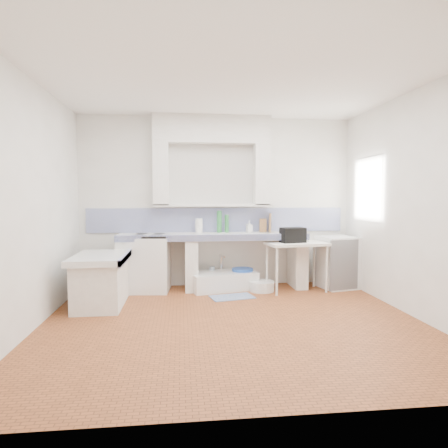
{
  "coord_description": "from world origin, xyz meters",
  "views": [
    {
      "loc": [
        -0.61,
        -4.47,
        1.49
      ],
      "look_at": [
        0.0,
        1.0,
        1.1
      ],
      "focal_mm": 31.12,
      "sensor_mm": 36.0,
      "label": 1
    }
  ],
  "objects": [
    {
      "name": "floor",
      "position": [
        0.0,
        0.0,
        0.0
      ],
      "size": [
        4.5,
        4.5,
        0.0
      ],
      "primitive_type": "plane",
      "color": "#994E27",
      "rests_on": "ground"
    },
    {
      "name": "ceiling",
      "position": [
        0.0,
        0.0,
        2.8
      ],
      "size": [
        4.5,
        4.5,
        0.0
      ],
      "primitive_type": "plane",
      "rotation": [
        3.14,
        0.0,
        0.0
      ],
      "color": "white",
      "rests_on": "ground"
    },
    {
      "name": "wall_back",
      "position": [
        0.0,
        2.0,
        1.4
      ],
      "size": [
        4.5,
        0.0,
        4.5
      ],
      "primitive_type": "plane",
      "rotation": [
        1.57,
        0.0,
        0.0
      ],
      "color": "white",
      "rests_on": "ground"
    },
    {
      "name": "wall_front",
      "position": [
        0.0,
        -2.0,
        1.4
      ],
      "size": [
        4.5,
        0.0,
        4.5
      ],
      "primitive_type": "plane",
      "rotation": [
        -1.57,
        0.0,
        0.0
      ],
      "color": "white",
      "rests_on": "ground"
    },
    {
      "name": "wall_left",
      "position": [
        -2.25,
        0.0,
        1.4
      ],
      "size": [
        0.0,
        4.5,
        4.5
      ],
      "primitive_type": "plane",
      "rotation": [
        1.57,
        0.0,
        1.57
      ],
      "color": "white",
      "rests_on": "ground"
    },
    {
      "name": "wall_right",
      "position": [
        2.25,
        0.0,
        1.4
      ],
      "size": [
        0.0,
        4.5,
        4.5
      ],
      "primitive_type": "plane",
      "rotation": [
        1.57,
        0.0,
        -1.57
      ],
      "color": "white",
      "rests_on": "ground"
    },
    {
      "name": "alcove_mass",
      "position": [
        -0.1,
        1.88,
        2.58
      ],
      "size": [
        1.9,
        0.25,
        0.45
      ],
      "primitive_type": "cube",
      "color": "white",
      "rests_on": "ground"
    },
    {
      "name": "window_frame",
      "position": [
        2.42,
        1.2,
        1.6
      ],
      "size": [
        0.35,
        0.86,
        1.06
      ],
      "primitive_type": "cube",
      "color": "#3B2513",
      "rests_on": "ground"
    },
    {
      "name": "lace_valance",
      "position": [
        2.28,
        1.2,
        1.98
      ],
      "size": [
        0.01,
        0.84,
        0.24
      ],
      "primitive_type": "cube",
      "color": "white",
      "rests_on": "ground"
    },
    {
      "name": "counter_slab",
      "position": [
        -0.1,
        1.7,
        0.86
      ],
      "size": [
        3.0,
        0.6,
        0.08
      ],
      "primitive_type": "cube",
      "color": "white",
      "rests_on": "ground"
    },
    {
      "name": "counter_lip",
      "position": [
        -0.1,
        1.42,
        0.86
      ],
      "size": [
        3.0,
        0.04,
        0.1
      ],
      "primitive_type": "cube",
      "color": "navy",
      "rests_on": "ground"
    },
    {
      "name": "counter_pier_left",
      "position": [
        -1.5,
        1.7,
        0.41
      ],
      "size": [
        0.2,
        0.55,
        0.82
      ],
      "primitive_type": "cube",
      "color": "white",
      "rests_on": "ground"
    },
    {
      "name": "counter_pier_mid",
      "position": [
        -0.45,
        1.7,
        0.41
      ],
      "size": [
        0.2,
        0.55,
        0.82
      ],
      "primitive_type": "cube",
      "color": "white",
      "rests_on": "ground"
    },
    {
      "name": "counter_pier_right",
      "position": [
        1.3,
        1.7,
        0.41
      ],
      "size": [
        0.2,
        0.55,
        0.82
      ],
      "primitive_type": "cube",
      "color": "white",
      "rests_on": "ground"
    },
    {
      "name": "peninsula_top",
      "position": [
        -1.7,
        0.9,
        0.66
      ],
      "size": [
        0.7,
        1.1,
        0.08
      ],
      "primitive_type": "cube",
      "color": "white",
      "rests_on": "ground"
    },
    {
      "name": "peninsula_base",
      "position": [
        -1.7,
        0.9,
        0.31
      ],
      "size": [
        0.6,
        1.0,
        0.62
      ],
      "primitive_type": "cube",
      "color": "white",
      "rests_on": "ground"
    },
    {
      "name": "peninsula_lip",
      "position": [
        -1.37,
        0.9,
        0.66
      ],
      "size": [
        0.04,
        1.1,
        0.1
      ],
      "primitive_type": "cube",
      "color": "navy",
      "rests_on": "ground"
    },
    {
      "name": "backsplash",
      "position": [
        0.0,
        1.99,
        1.1
      ],
      "size": [
        4.27,
        0.03,
        0.4
      ],
      "primitive_type": "cube",
      "color": "navy",
      "rests_on": "ground"
    },
    {
      "name": "stove",
      "position": [
        -1.11,
        1.68,
        0.43
      ],
      "size": [
        0.66,
        0.64,
        0.86
      ],
      "primitive_type": "cube",
      "rotation": [
        0.0,
        0.0,
        -0.09
      ],
      "color": "white",
      "rests_on": "ground"
    },
    {
      "name": "sink",
      "position": [
        0.05,
        1.67,
        0.13
      ],
      "size": [
        1.15,
        0.81,
        0.25
      ],
      "primitive_type": "cube",
      "rotation": [
        0.0,
        0.0,
        0.25
      ],
      "color": "white",
      "rests_on": "ground"
    },
    {
      "name": "side_table",
      "position": [
        1.19,
        1.41,
        0.39
      ],
      "size": [
        0.99,
        0.64,
        0.04
      ],
      "primitive_type": "cube",
      "rotation": [
        0.0,
        0.0,
        0.14
      ],
      "color": "white",
      "rests_on": "ground"
    },
    {
      "name": "fridge",
      "position": [
        1.93,
        1.57,
        0.42
      ],
      "size": [
        0.65,
        0.65,
        0.84
      ],
      "primitive_type": "cube",
      "rotation": [
        0.0,
        0.0,
        0.22
      ],
      "color": "white",
      "rests_on": "ground"
    },
    {
      "name": "bucket_red",
      "position": [
        -0.15,
        1.6,
        0.14
      ],
      "size": [
        0.31,
        0.31,
        0.28
      ],
      "primitive_type": "cylinder",
      "rotation": [
        0.0,
        0.0,
        0.03
      ],
      "color": "red",
      "rests_on": "ground"
    },
    {
      "name": "bucket_orange",
      "position": [
        0.12,
        1.62,
        0.12
      ],
      "size": [
        0.33,
        0.33,
        0.24
      ],
      "primitive_type": "cylinder",
      "rotation": [
        0.0,
        0.0,
        0.32
      ],
      "color": "red",
      "rests_on": "ground"
    },
    {
      "name": "bucket_blue",
      "position": [
        0.38,
        1.7,
        0.16
      ],
      "size": [
        0.38,
        0.38,
        0.32
      ],
      "primitive_type": "cylinder",
      "rotation": [
        0.0,
        0.0,
        0.1
      ],
      "color": "blue",
      "rests_on": "ground"
    },
    {
      "name": "basin_white",
      "position": [
        0.65,
        1.47,
        0.08
      ],
      "size": [
        0.5,
        0.5,
        0.15
      ],
      "primitive_type": "cylinder",
      "rotation": [
        0.0,
        0.0,
        0.32
      ],
      "color": "white",
      "rests_on": "ground"
    },
    {
      "name": "water_bottle_a",
      "position": [
        -0.1,
        1.84,
        0.17
      ],
      "size": [
        0.11,
        0.11,
        0.33
      ],
      "primitive_type": "cylinder",
      "rotation": [
        0.0,
        0.0,
        -0.28
      ],
      "color": "silver",
      "rests_on": "ground"
    },
    {
      "name": "water_bottle_b",
      "position": [
        0.17,
        1.85,
        0.14
      ],
      "size": [
        0.08,
        0.08,
        0.28
      ],
      "primitive_type": "cylinder",
      "rotation": [
        0.0,
        0.0,
        0.06
      ],
      "color": "silver",
      "rests_on": "ground"
    },
    {
      "name": "black_bag",
      "position": [
        1.13,
        1.41,
        0.89
      ],
      "size": [
        0.41,
        0.28,
        0.23
      ],
      "primitive_type": "cube",
      "rotation": [
        0.0,
        0.0,
        0.21
      ],
      "color": "black",
      "rests_on": "side_table"
    },
    {
      "name": "green_bottle_a",
      "position": [
        0.02,
        1.85,
        1.08
      ],
      "size": [
        0.1,
        0.1,
        0.36
      ],
      "primitive_type": "cylinder",
      "rotation": [
        0.0,
        0.0,
        0.27
      ],
      "color": "#2B7939",
      "rests_on": "counter_slab"
    },
    {
      "name": "green_bottle_b",
      "position": [
        0.14,
        1.85,
        1.05
      ],
      "size": [
        0.08,
        0.08,
        0.29
      ],
      "primitive_type": "cylinder",
      "rotation": [
        0.0,
        0.0,
        0.23
      ],
      "color": "#2B7939",
      "rests_on": "counter_slab"
    },
    {
      "name": "knife_block",
      "position": [
        0.75,
        1.85,
        1.01
      ],
      "size": [
        0.12,
        0.1,
        0.22
      ],
      "primitive_type": "cube",
      "rotation": [
        0.0,
        0.0,
        -0.14
      ],
      "color": "#96643C",
      "rests_on": "counter_slab"
    },
    {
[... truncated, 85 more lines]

